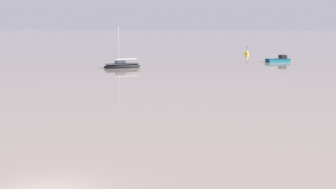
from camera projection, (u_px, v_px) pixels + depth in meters
name	position (u px, v px, depth m)	size (l,w,h in m)	color
motorboat_moored_2	(281.00, 60.00, 92.39)	(5.14, 4.87, 2.00)	#197084
sailboat_moored_0	(122.00, 66.00, 80.62)	(5.81, 6.15, 7.25)	black
channel_buoy	(247.00, 53.00, 111.73)	(0.90, 0.90, 2.30)	gold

